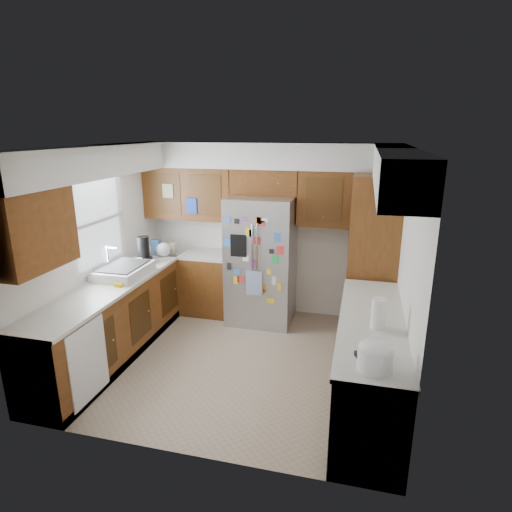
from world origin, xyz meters
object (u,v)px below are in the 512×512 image
at_px(pantry, 372,257).
at_px(fridge, 261,260).
at_px(rice_cooker, 375,355).
at_px(paper_towel, 378,313).

bearing_deg(pantry, fridge, 177.94).
height_order(pantry, fridge, pantry).
height_order(rice_cooker, paper_towel, paper_towel).
relative_size(fridge, paper_towel, 6.24).
xyz_separation_m(pantry, rice_cooker, (-0.00, -2.53, -0.03)).
xyz_separation_m(fridge, paper_towel, (1.54, -1.85, 0.16)).
xyz_separation_m(rice_cooker, paper_towel, (0.04, 0.74, 0.02)).
bearing_deg(fridge, rice_cooker, -59.87).
xyz_separation_m(pantry, fridge, (-1.50, 0.05, -0.17)).
relative_size(fridge, rice_cooker, 6.41).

